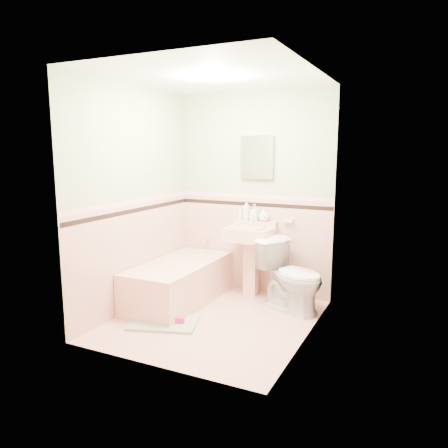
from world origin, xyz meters
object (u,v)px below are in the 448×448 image
at_px(sink, 249,262).
at_px(medicine_cabinet, 257,157).
at_px(soap_bottle_left, 247,210).
at_px(soap_bottle_mid, 255,212).
at_px(toilet, 292,276).
at_px(bucket, 282,292).
at_px(soap_bottle_right, 264,214).
at_px(bathtub, 179,283).
at_px(shoe, 178,320).

distance_m(sink, medicine_cabinet, 1.28).
xyz_separation_m(soap_bottle_left, soap_bottle_mid, (0.11, 0.00, -0.02)).
distance_m(toilet, bucket, 0.37).
height_order(soap_bottle_left, toilet, soap_bottle_left).
relative_size(sink, medicine_cabinet, 1.66).
bearing_deg(soap_bottle_left, sink, -56.63).
bearing_deg(bucket, sink, 177.74).
bearing_deg(sink, soap_bottle_right, 57.98).
bearing_deg(soap_bottle_left, bathtub, -128.34).
distance_m(bathtub, bucket, 1.23).
bearing_deg(bathtub, soap_bottle_right, 41.86).
relative_size(sink, shoe, 6.16).
bearing_deg(soap_bottle_left, medicine_cabinet, 14.20).
height_order(bathtub, sink, sink).
bearing_deg(sink, shoe, -105.74).
bearing_deg(soap_bottle_mid, toilet, -32.72).
distance_m(sink, soap_bottle_right, 0.61).
height_order(soap_bottle_mid, toilet, soap_bottle_mid).
bearing_deg(soap_bottle_mid, shoe, -103.42).
relative_size(medicine_cabinet, soap_bottle_mid, 2.55).
bearing_deg(shoe, soap_bottle_mid, 51.75).
bearing_deg(medicine_cabinet, toilet, -34.96).
bearing_deg(soap_bottle_mid, soap_bottle_right, 0.00).
height_order(toilet, bucket, toilet).
height_order(soap_bottle_mid, bucket, soap_bottle_mid).
xyz_separation_m(soap_bottle_mid, bucket, (0.44, -0.20, -0.90)).
distance_m(sink, soap_bottle_mid, 0.62).
xyz_separation_m(soap_bottle_left, soap_bottle_right, (0.23, 0.00, -0.04)).
distance_m(soap_bottle_right, toilet, 0.88).
relative_size(soap_bottle_left, toilet, 0.32).
height_order(soap_bottle_left, soap_bottle_mid, soap_bottle_left).
xyz_separation_m(bathtub, sink, (0.68, 0.53, 0.21)).
relative_size(sink, soap_bottle_mid, 4.24).
bearing_deg(bucket, shoe, -123.90).
distance_m(medicine_cabinet, soap_bottle_right, 0.70).
bearing_deg(soap_bottle_mid, bucket, -23.99).
bearing_deg(soap_bottle_right, bathtub, -138.14).
height_order(sink, soap_bottle_right, soap_bottle_right).
relative_size(medicine_cabinet, toilet, 0.66).
relative_size(soap_bottle_mid, shoe, 1.45).
bearing_deg(shoe, sink, 49.44).
distance_m(bucket, shoe, 1.36).
distance_m(bathtub, medicine_cabinet, 1.78).
xyz_separation_m(soap_bottle_right, shoe, (-0.44, -1.33, -0.95)).
xyz_separation_m(soap_bottle_left, toilet, (0.72, -0.39, -0.65)).
bearing_deg(medicine_cabinet, soap_bottle_mid, -102.39).
height_order(soap_bottle_right, bucket, soap_bottle_right).
distance_m(bathtub, sink, 0.89).
xyz_separation_m(sink, bucket, (0.44, -0.02, -0.31)).
bearing_deg(sink, medicine_cabinet, 90.00).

